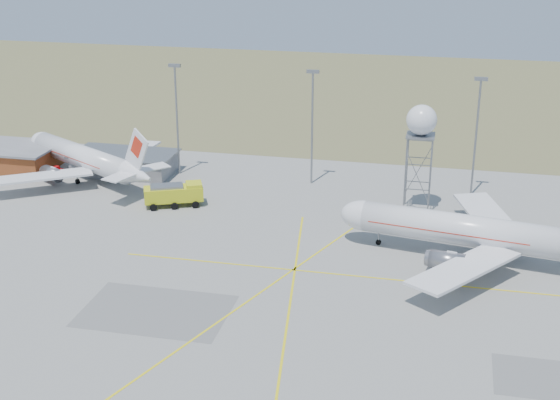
% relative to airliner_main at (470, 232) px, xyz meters
% --- Properties ---
extents(grass_strip, '(400.00, 120.00, 0.03)m').
position_rel_airliner_main_xyz_m(grass_strip, '(-17.43, 101.01, -4.12)').
color(grass_strip, brown).
rests_on(grass_strip, ground).
extents(building_grey, '(19.00, 10.00, 3.90)m').
position_rel_airliner_main_xyz_m(building_grey, '(-62.43, 25.01, -2.16)').
color(building_grey, gray).
rests_on(building_grey, ground).
extents(mast_a, '(2.20, 0.50, 20.50)m').
position_rel_airliner_main_xyz_m(mast_a, '(-52.43, 27.01, 7.94)').
color(mast_a, slate).
rests_on(mast_a, ground).
extents(mast_b, '(2.20, 0.50, 20.50)m').
position_rel_airliner_main_xyz_m(mast_b, '(-27.43, 27.01, 7.94)').
color(mast_b, slate).
rests_on(mast_b, ground).
extents(mast_c, '(2.20, 0.50, 20.50)m').
position_rel_airliner_main_xyz_m(mast_c, '(0.57, 27.01, 7.94)').
color(mast_c, slate).
rests_on(mast_c, ground).
extents(airliner_main, '(39.55, 38.02, 13.49)m').
position_rel_airliner_main_xyz_m(airliner_main, '(0.00, 0.00, 0.00)').
color(airliner_main, silver).
rests_on(airliner_main, ground).
extents(airliner_far, '(33.76, 31.03, 12.45)m').
position_rel_airliner_main_xyz_m(airliner_far, '(-68.06, 20.61, -0.32)').
color(airliner_far, silver).
rests_on(airliner_far, ground).
extents(radar_tower, '(4.85, 4.85, 17.56)m').
position_rel_airliner_main_xyz_m(radar_tower, '(-8.26, 17.80, 5.72)').
color(radar_tower, slate).
rests_on(radar_tower, ground).
extents(fire_truck, '(10.11, 6.74, 3.85)m').
position_rel_airliner_main_xyz_m(fire_truck, '(-47.36, 10.80, -2.28)').
color(fire_truck, '#BFC517').
rests_on(fire_truck, ground).
extents(baggage_tug, '(2.43, 2.10, 1.71)m').
position_rel_airliner_main_xyz_m(baggage_tug, '(-73.81, 20.78, -3.48)').
color(baggage_tug, '#A50B0E').
rests_on(baggage_tug, ground).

